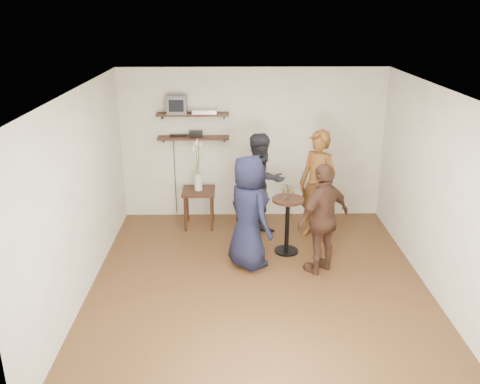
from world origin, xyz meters
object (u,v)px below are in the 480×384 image
Objects in this scene: person_dark at (262,186)px; person_brown at (323,219)px; crt_monitor at (177,104)px; dvd_deck at (205,111)px; person_plaid at (317,186)px; radio at (196,134)px; side_table at (199,196)px; person_navy at (249,212)px; drinks_table at (287,218)px.

person_brown is at bearing -86.74° from person_dark.
crt_monitor is at bearing -78.38° from person_brown.
person_dark is at bearing -39.05° from dvd_deck.
person_plaid reaches higher than person_dark.
dvd_deck is at bearing 0.00° from radio.
side_table is 0.37× the size of person_plaid.
person_plaid is at bearing -130.73° from person_brown.
dvd_deck is at bearing 73.39° from side_table.
person_dark is 1.03× the size of person_navy.
person_navy is 1.03m from person_brown.
person_dark is (1.07, -0.74, -0.67)m from radio.
person_dark reaches higher than person_navy.
drinks_table is (1.27, -1.37, -1.34)m from dvd_deck.
crt_monitor is 0.58m from radio.
person_navy is (0.83, -1.78, -0.70)m from radio.
person_plaid is (1.78, -0.87, -1.01)m from dvd_deck.
dvd_deck reaches higher than side_table.
crt_monitor is 0.18× the size of person_plaid.
person_navy reaches higher than side_table.
side_table is at bearing -47.88° from crt_monitor.
person_navy is (0.68, -1.78, -1.08)m from dvd_deck.
dvd_deck is 1.41m from side_table.
crt_monitor is 0.20× the size of person_brown.
crt_monitor is 1.56m from side_table.
drinks_table is (1.38, -1.00, 0.01)m from side_table.
crt_monitor reaches higher than radio.
side_table is 1.71m from drinks_table.
drinks_table is at bearing -90.00° from person_navy.
person_brown reaches higher than drinks_table.
radio is 2.21m from person_plaid.
radio is 1.46m from person_dark.
drinks_table is at bearing -90.00° from person_brown.
side_table is at bearing 144.21° from drinks_table.
person_dark is at bearing -93.26° from person_brown.
person_brown is at bearing -49.02° from dvd_deck.
crt_monitor is 3.15m from person_brown.
person_dark is 1.44m from person_brown.
radio reaches higher than drinks_table.
side_table is at bearing -149.16° from person_plaid.
drinks_table is at bearing -38.54° from crt_monitor.
person_navy reaches higher than person_brown.
dvd_deck reaches higher than person_dark.
person_plaid is 1.08× the size of person_navy.
side_table is 2.41m from person_brown.
crt_monitor is 0.19× the size of person_dark.
crt_monitor is at bearing 180.00° from radio.
person_plaid is at bearing -21.17° from crt_monitor.
person_brown is (0.42, -0.58, 0.23)m from drinks_table.
radio is at bearing 0.00° from crt_monitor.
radio is 0.34× the size of side_table.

